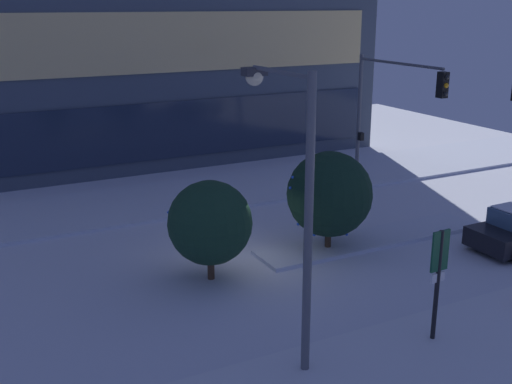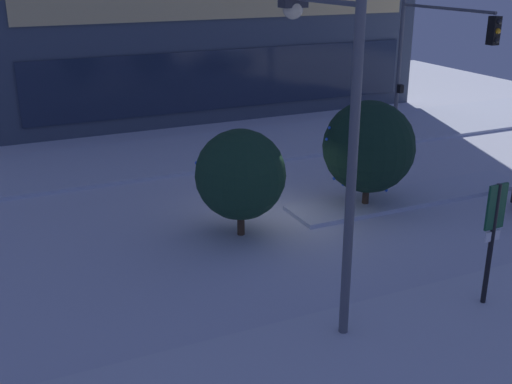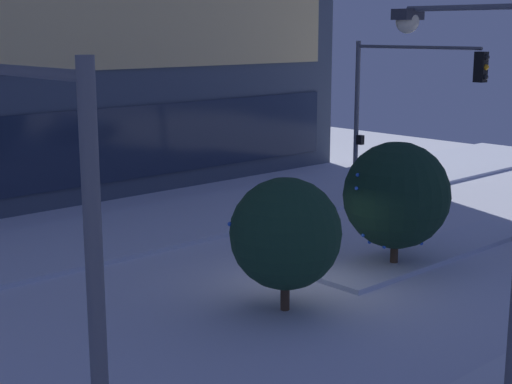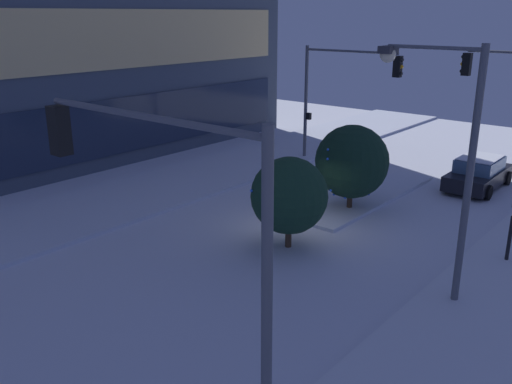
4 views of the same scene
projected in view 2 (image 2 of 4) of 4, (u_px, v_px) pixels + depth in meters
The scene contains 9 objects.
ground at pixel (268, 223), 19.57m from camera, with size 52.00×52.00×0.00m, color silver.
curb_strip_near at pixel (443, 361), 12.67m from camera, with size 52.00×5.20×0.14m, color silver.
curb_strip_far at pixel (185, 153), 26.42m from camera, with size 52.00×5.20×0.14m, color silver.
median_strip at pixel (411, 196), 21.59m from camera, with size 9.00×1.80×0.14m, color silver.
traffic_light_corner_far_right at pixel (434, 51), 25.28m from camera, with size 0.32×5.62×6.15m.
street_lamp_arched at pixel (332, 119), 12.70m from camera, with size 0.56×2.88×7.08m.
parking_info_sign at pixel (493, 230), 14.10m from camera, with size 0.55×0.12×3.08m.
decorated_tree_median at pixel (240, 175), 18.10m from camera, with size 2.65×2.65×3.21m.
decorated_tree_left_of_median at pixel (369, 147), 20.11m from camera, with size 2.97×2.97×3.56m.
Camera 2 is at (-7.92, -16.21, 7.65)m, focal length 44.07 mm.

